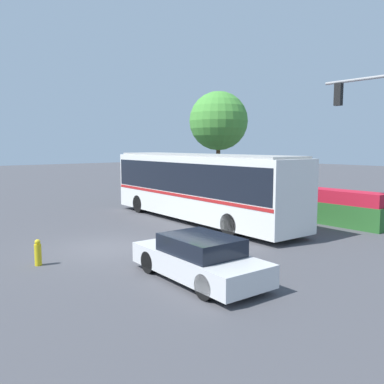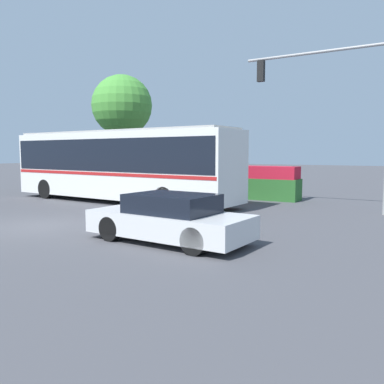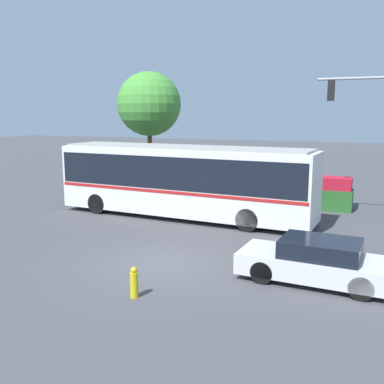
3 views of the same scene
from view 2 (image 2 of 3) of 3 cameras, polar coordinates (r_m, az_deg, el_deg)
The scene contains 6 objects.
ground_plane at distance 13.97m, azimuth -20.98°, elevation -4.57°, with size 140.00×140.00×0.00m, color #444449.
city_bus at distance 19.59m, azimuth -10.33°, elevation 4.28°, with size 12.63×3.21×3.43m.
sedan_foreground at distance 10.68m, azimuth -3.21°, elevation -3.88°, with size 4.55×2.06×1.30m.
traffic_light_pole at distance 17.23m, azimuth 21.41°, elevation 12.43°, with size 5.84×0.24×6.89m.
flowering_hedge at distance 21.52m, azimuth 5.14°, elevation 1.50°, with size 7.73×1.19×1.70m.
street_tree_left at distance 27.67m, azimuth -9.98°, elevation 12.08°, with size 4.03×4.03×7.55m.
Camera 2 is at (10.87, -8.43, 2.39)m, focal length 37.24 mm.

